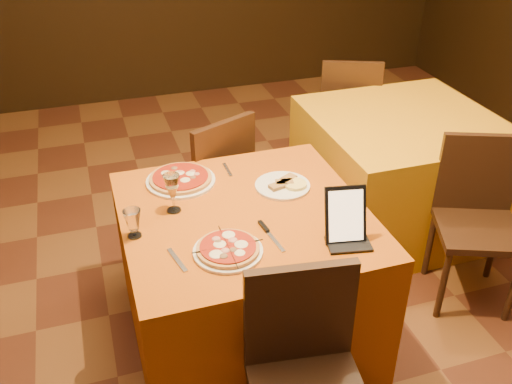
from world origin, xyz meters
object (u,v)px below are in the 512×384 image
object	(u,v)px
side_table	(399,171)
tablet	(345,215)
chair_side_near	(478,229)
chair_side_far	(346,112)
pizza_far	(181,179)
water_glass	(133,224)
wine_glass	(173,193)
chair_main_far	(205,182)
main_table	(245,276)
pizza_near	(228,250)

from	to	relation	value
side_table	tablet	bearing A→B (deg)	-131.81
chair_side_near	tablet	distance (m)	1.02
chair_side_far	pizza_far	xyz separation A→B (m)	(-1.47, -1.14, 0.31)
chair_side_far	water_glass	bearing A→B (deg)	62.98
chair_side_far	wine_glass	world-z (taller)	wine_glass
chair_main_far	water_glass	world-z (taller)	chair_main_far
main_table	wine_glass	world-z (taller)	wine_glass
pizza_far	side_table	bearing A→B (deg)	13.04
chair_side_near	water_glass	distance (m)	1.79
chair_side_near	side_table	bearing A→B (deg)	111.77
side_table	tablet	distance (m)	1.45
main_table	water_glass	bearing A→B (deg)	-176.10
water_glass	chair_main_far	bearing A→B (deg)	59.50
pizza_far	wine_glass	world-z (taller)	wine_glass
main_table	pizza_far	distance (m)	0.57
main_table	pizza_far	xyz separation A→B (m)	(-0.22, 0.35, 0.39)
chair_side_far	pizza_near	distance (m)	2.27
side_table	chair_side_near	bearing A→B (deg)	-90.00
chair_side_far	chair_main_far	bearing A→B (deg)	50.49
chair_side_near	pizza_near	distance (m)	1.44
main_table	pizza_near	world-z (taller)	pizza_near
main_table	tablet	bearing A→B (deg)	-43.10
tablet	chair_side_near	bearing A→B (deg)	24.19
main_table	pizza_near	distance (m)	0.50
main_table	chair_main_far	distance (m)	0.82
side_table	pizza_near	distance (m)	1.74
chair_main_far	side_table	bearing A→B (deg)	150.31
main_table	chair_main_far	world-z (taller)	chair_main_far
side_table	water_glass	xyz separation A→B (m)	(-1.75, -0.73, 0.44)
side_table	wine_glass	distance (m)	1.72
side_table	tablet	xyz separation A→B (m)	(-0.91, -1.01, 0.49)
side_table	chair_main_far	size ratio (longest dim) A/B	1.21
chair_side_near	wine_glass	world-z (taller)	wine_glass
tablet	wine_glass	bearing A→B (deg)	156.74
side_table	chair_main_far	distance (m)	1.26
water_glass	chair_side_near	bearing A→B (deg)	-2.14
chair_side_far	tablet	xyz separation A→B (m)	(-0.91, -1.82, 0.41)
pizza_near	wine_glass	bearing A→B (deg)	111.80
pizza_near	tablet	distance (m)	0.51
chair_side_near	chair_side_far	world-z (taller)	same
chair_side_far	pizza_near	world-z (taller)	chair_side_far
water_glass	tablet	size ratio (longest dim) A/B	0.53
side_table	water_glass	distance (m)	1.94
chair_side_near	pizza_near	bearing A→B (deg)	-151.37
chair_side_far	water_glass	xyz separation A→B (m)	(-1.75, -1.53, 0.36)
pizza_near	chair_main_far	bearing A→B (deg)	82.10
pizza_far	wine_glass	distance (m)	0.27
main_table	pizza_far	size ratio (longest dim) A/B	3.22
pizza_far	tablet	xyz separation A→B (m)	(0.56, -0.67, 0.10)
chair_main_far	chair_side_far	distance (m)	1.42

